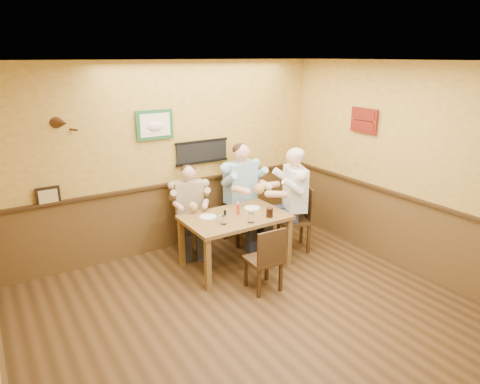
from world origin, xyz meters
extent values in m
plane|color=#372410|center=(0.00, 0.00, 0.00)|extent=(5.00, 5.00, 0.00)
cube|color=silver|center=(0.00, 0.00, 2.80)|extent=(5.00, 5.00, 0.02)
cube|color=gold|center=(0.00, 2.50, 1.40)|extent=(5.00, 0.02, 2.80)
cube|color=gold|center=(2.50, 0.00, 1.40)|extent=(0.02, 5.00, 2.80)
cube|color=brown|center=(0.00, 2.48, 0.50)|extent=(5.00, 0.02, 1.00)
cube|color=brown|center=(2.48, 0.00, 0.50)|extent=(0.02, 5.00, 1.00)
cube|color=black|center=(0.53, 2.46, 1.45)|extent=(0.88, 0.03, 0.34)
cube|color=#1D552F|center=(-0.20, 2.46, 1.92)|extent=(0.54, 0.03, 0.42)
cube|color=black|center=(-1.70, 2.46, 1.12)|extent=(0.30, 0.03, 0.26)
cube|color=maroon|center=(2.46, 1.05, 1.95)|extent=(0.03, 0.48, 0.36)
cube|color=brown|center=(0.48, 1.42, 0.72)|extent=(1.40, 0.90, 0.05)
cube|color=brown|center=(-0.16, 1.03, 0.35)|extent=(0.07, 0.07, 0.70)
cube|color=brown|center=(1.12, 1.03, 0.35)|extent=(0.07, 0.07, 0.70)
cube|color=brown|center=(-0.16, 1.81, 0.35)|extent=(0.07, 0.07, 0.70)
cube|color=brown|center=(1.12, 1.81, 0.35)|extent=(0.07, 0.07, 0.70)
cylinder|color=white|center=(0.20, 1.24, 0.81)|extent=(0.10, 0.10, 0.12)
cylinder|color=white|center=(0.54, 1.10, 0.81)|extent=(0.11, 0.11, 0.13)
cylinder|color=black|center=(0.86, 1.13, 0.81)|extent=(0.11, 0.11, 0.12)
cylinder|color=red|center=(0.55, 1.44, 0.84)|extent=(0.05, 0.05, 0.17)
cylinder|color=white|center=(0.22, 1.35, 0.79)|extent=(0.04, 0.04, 0.08)
cylinder|color=black|center=(0.35, 1.46, 0.80)|extent=(0.04, 0.04, 0.09)
cylinder|color=silver|center=(0.14, 1.56, 0.76)|extent=(0.24, 0.24, 0.02)
cylinder|color=white|center=(0.85, 1.54, 0.76)|extent=(0.30, 0.30, 0.02)
camera|label=1|loc=(-2.38, -3.27, 2.85)|focal=32.00mm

